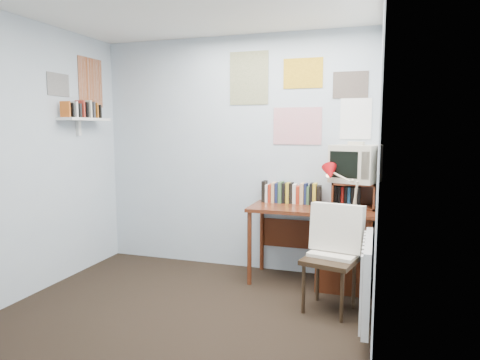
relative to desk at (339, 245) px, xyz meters
The scene contains 13 objects.
ground 1.93m from the desk, 128.37° to the right, with size 3.50×3.50×0.00m, color black.
back_wall 1.47m from the desk, 167.00° to the left, with size 3.00×0.02×2.50m, color silver.
right_wall 1.74m from the desk, 77.48° to the right, with size 0.02×3.50×2.50m, color silver.
desk is the anchor object (origin of this frame).
desk_chair 0.62m from the desk, 91.98° to the right, with size 0.44×0.42×0.87m, color black.
desk_lamp 0.62m from the desk, 50.74° to the right, with size 0.27×0.23×0.39m, color red.
tv_riser 0.51m from the desk, 42.96° to the left, with size 0.40×0.30×0.25m, color #582614.
crt_tv 0.82m from the desk, 46.01° to the left, with size 0.41×0.38×0.39m, color beige.
book_row 0.71m from the desk, 160.58° to the left, with size 0.60×0.14×0.22m, color #582614.
radiator 0.97m from the desk, 72.76° to the right, with size 0.09×0.80×0.60m, color white.
wall_shelf 2.87m from the desk, behind, with size 0.20×0.62×0.24m, color white.
posters_back 1.54m from the desk, 150.72° to the left, with size 1.20×0.01×0.90m, color white.
posters_left 3.13m from the desk, behind, with size 0.01×0.70×0.60m, color white.
Camera 1 is at (1.49, -2.65, 1.53)m, focal length 32.00 mm.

